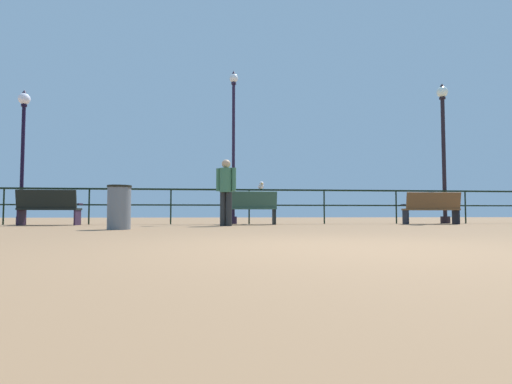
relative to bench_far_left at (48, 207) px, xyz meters
The scene contains 11 objects.
ground_plane 9.38m from the bench_far_left, 55.30° to the right, with size 60.00×60.00×0.00m, color #866343.
pier_railing 5.40m from the bench_far_left, ahead, with size 18.18×0.05×1.03m.
bench_far_left is the anchor object (origin of this frame).
bench_near_left 5.31m from the bench_far_left, ahead, with size 1.41×0.64×0.91m.
bench_near_right 10.59m from the bench_far_left, ahead, with size 1.60×0.69×0.92m.
lamppost_left 2.37m from the bench_far_left, 139.15° to the left, with size 0.33×0.33×3.83m.
lamppost_center 5.38m from the bench_far_left, 10.86° to the left, with size 0.26×0.26×4.62m.
lamppost_right 11.78m from the bench_far_left, ahead, with size 0.35×0.35×4.47m.
person_by_bench 4.73m from the bench_far_left, 13.61° to the right, with size 0.48×0.32×1.64m.
seagull_on_rail 5.77m from the bench_far_left, ahead, with size 0.18×0.45×0.22m.
trash_bin 3.97m from the bench_far_left, 51.88° to the right, with size 0.46×0.46×0.85m.
Camera 1 is at (-1.16, -3.53, 0.30)m, focal length 28.81 mm.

